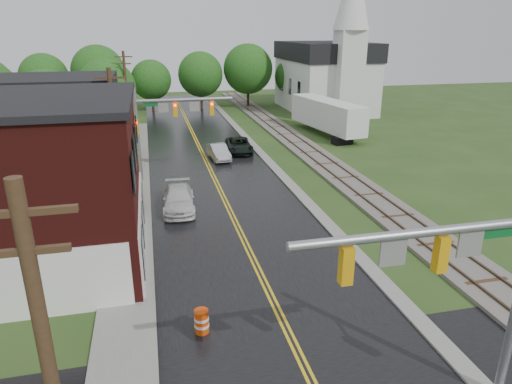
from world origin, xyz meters
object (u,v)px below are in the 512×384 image
object	(u,v)px
sedan_silver	(219,152)
pickup_white	(179,199)
semi_trailer	(327,115)
traffic_signal_near	(462,268)
utility_pole_b	(116,137)
traffic_signal_far	(165,117)
tree_left_e	(108,90)
utility_pole_c	(127,92)
construction_barrel	(202,321)
suv_dark	(239,145)
church	(328,69)
tree_left_c	(50,102)

from	to	relation	value
sedan_silver	pickup_white	size ratio (longest dim) A/B	0.84
semi_trailer	traffic_signal_near	bearing A→B (deg)	-106.33
utility_pole_b	traffic_signal_far	bearing A→B (deg)	56.32
tree_left_e	pickup_white	world-z (taller)	tree_left_e
utility_pole_c	construction_barrel	distance (m)	36.92
traffic_signal_near	suv_dark	world-z (taller)	traffic_signal_near
utility_pole_b	tree_left_e	distance (m)	23.99
church	utility_pole_b	world-z (taller)	church
traffic_signal_far	church	bearing A→B (deg)	48.73
church	semi_trailer	world-z (taller)	church
traffic_signal_far	semi_trailer	size ratio (longest dim) A/B	0.60
tree_left_c	sedan_silver	distance (m)	17.37
traffic_signal_near	pickup_white	xyz separation A→B (m)	(-6.67, 18.66, -4.26)
traffic_signal_near	semi_trailer	bearing A→B (deg)	73.67
utility_pole_c	tree_left_c	distance (m)	8.16
sedan_silver	construction_barrel	world-z (taller)	sedan_silver
tree_left_c	traffic_signal_near	bearing A→B (deg)	-65.44
suv_dark	pickup_white	world-z (taller)	pickup_white
utility_pole_c	suv_dark	size ratio (longest dim) A/B	1.85
utility_pole_c	sedan_silver	world-z (taller)	utility_pole_c
tree_left_e	pickup_white	size ratio (longest dim) A/B	1.66
tree_left_c	traffic_signal_far	bearing A→B (deg)	-51.18
pickup_white	semi_trailer	size ratio (longest dim) A/B	0.40
church	tree_left_e	world-z (taller)	church
pickup_white	tree_left_e	bearing A→B (deg)	105.63
traffic_signal_near	construction_barrel	world-z (taller)	traffic_signal_near
church	sedan_silver	distance (m)	29.09
traffic_signal_far	tree_left_c	distance (m)	16.56
church	pickup_white	size ratio (longest dim) A/B	4.07
church	pickup_white	distance (m)	40.73
church	pickup_white	world-z (taller)	church
tree_left_c	church	bearing A→B (deg)	22.24
utility_pole_b	pickup_white	xyz separation A→B (m)	(3.60, -1.34, -4.01)
pickup_white	suv_dark	bearing A→B (deg)	66.67
tree_left_e	church	bearing A→B (deg)	15.20
utility_pole_c	church	bearing A→B (deg)	19.97
tree_left_c	tree_left_e	distance (m)	7.82
suv_dark	semi_trailer	xyz separation A→B (m)	(10.93, 5.21, 1.59)
tree_left_c	utility_pole_c	bearing A→B (deg)	30.20
construction_barrel	tree_left_c	bearing A→B (deg)	108.08
traffic_signal_near	utility_pole_b	xyz separation A→B (m)	(-10.27, 20.00, -0.25)
traffic_signal_far	tree_left_c	bearing A→B (deg)	128.82
suv_dark	construction_barrel	size ratio (longest dim) A/B	4.89
church	utility_pole_b	distance (m)	41.55
traffic_signal_far	tree_left_c	size ratio (longest dim) A/B	0.96
church	traffic_signal_far	xyz separation A→B (m)	(-23.47, -26.74, -0.86)
traffic_signal_near	pickup_white	bearing A→B (deg)	109.68
utility_pole_c	pickup_white	size ratio (longest dim) A/B	1.83
church	tree_left_c	world-z (taller)	church
utility_pole_b	suv_dark	distance (m)	16.46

